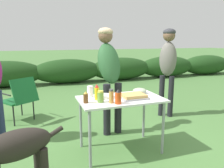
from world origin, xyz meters
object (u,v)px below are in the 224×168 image
(folding_table, at_px, (121,104))
(beer_bottle, at_px, (86,97))
(mustard_bottle, at_px, (97,92))
(standing_person_in_dark_puffer, at_px, (109,67))
(plate_stack, at_px, (106,96))
(paper_cup_stack, at_px, (90,91))
(dog, at_px, (10,150))
(standing_person_in_red_jacket, at_px, (168,62))
(camp_chair_green_behind_table, at_px, (20,97))
(hot_sauce_bottle, at_px, (118,97))
(mixing_bowl, at_px, (140,91))
(spice_jar, at_px, (111,96))
(relish_jar, at_px, (101,97))
(food_tray, at_px, (134,96))

(folding_table, height_order, beer_bottle, beer_bottle)
(mustard_bottle, relative_size, standing_person_in_dark_puffer, 0.12)
(plate_stack, height_order, paper_cup_stack, paper_cup_stack)
(mustard_bottle, bearing_deg, dog, -147.55)
(folding_table, height_order, standing_person_in_red_jacket, standing_person_in_red_jacket)
(plate_stack, relative_size, paper_cup_stack, 1.64)
(camp_chair_green_behind_table, bearing_deg, hot_sauce_bottle, -91.29)
(mixing_bowl, xyz_separation_m, mustard_bottle, (-0.67, -0.12, 0.06))
(folding_table, relative_size, beer_bottle, 7.49)
(beer_bottle, xyz_separation_m, camp_chair_green_behind_table, (-0.86, 1.66, -0.34))
(spice_jar, xyz_separation_m, camp_chair_green_behind_table, (-1.15, 1.76, -0.36))
(spice_jar, bearing_deg, dog, -159.14)
(dog, bearing_deg, mustard_bottle, -77.63)
(beer_bottle, distance_m, dog, 1.01)
(relish_jar, relative_size, beer_bottle, 0.98)
(standing_person_in_red_jacket, relative_size, dog, 1.75)
(folding_table, bearing_deg, hot_sauce_bottle, -118.93)
(mixing_bowl, distance_m, standing_person_in_red_jacket, 1.34)
(plate_stack, xyz_separation_m, beer_bottle, (-0.31, -0.17, 0.05))
(paper_cup_stack, relative_size, hot_sauce_bottle, 0.80)
(standing_person_in_dark_puffer, bearing_deg, food_tray, -90.00)
(relish_jar, height_order, standing_person_in_red_jacket, standing_person_in_red_jacket)
(paper_cup_stack, xyz_separation_m, dog, (-0.93, -0.80, -0.29))
(relish_jar, distance_m, beer_bottle, 0.18)
(hot_sauce_bottle, relative_size, relish_jar, 1.26)
(spice_jar, height_order, camp_chair_green_behind_table, spice_jar)
(standing_person_in_dark_puffer, bearing_deg, plate_stack, -120.17)
(folding_table, height_order, dog, dog)
(folding_table, xyz_separation_m, relish_jar, (-0.30, -0.09, 0.15))
(food_tray, relative_size, mixing_bowl, 1.77)
(food_tray, height_order, relish_jar, relish_jar)
(mustard_bottle, bearing_deg, hot_sauce_bottle, -54.34)
(hot_sauce_bottle, xyz_separation_m, beer_bottle, (-0.36, 0.17, -0.02))
(beer_bottle, bearing_deg, hot_sauce_bottle, -24.81)
(paper_cup_stack, height_order, hot_sauce_bottle, hot_sauce_bottle)
(plate_stack, xyz_separation_m, paper_cup_stack, (-0.18, 0.11, 0.06))
(food_tray, height_order, paper_cup_stack, paper_cup_stack)
(paper_cup_stack, xyz_separation_m, camp_chair_green_behind_table, (-0.98, 1.38, -0.34))
(mustard_bottle, bearing_deg, beer_bottle, -149.14)
(food_tray, xyz_separation_m, hot_sauce_bottle, (-0.28, -0.17, 0.06))
(relish_jar, bearing_deg, folding_table, 16.46)
(food_tray, xyz_separation_m, paper_cup_stack, (-0.52, 0.27, 0.05))
(standing_person_in_dark_puffer, height_order, camp_chair_green_behind_table, standing_person_in_dark_puffer)
(food_tray, distance_m, spice_jar, 0.37)
(paper_cup_stack, height_order, standing_person_in_red_jacket, standing_person_in_red_jacket)
(mixing_bowl, relative_size, standing_person_in_dark_puffer, 0.11)
(plate_stack, distance_m, camp_chair_green_behind_table, 1.91)
(paper_cup_stack, relative_size, relish_jar, 1.00)
(dog, bearing_deg, standing_person_in_red_jacket, -79.31)
(standing_person_in_dark_puffer, bearing_deg, standing_person_in_red_jacket, 6.41)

